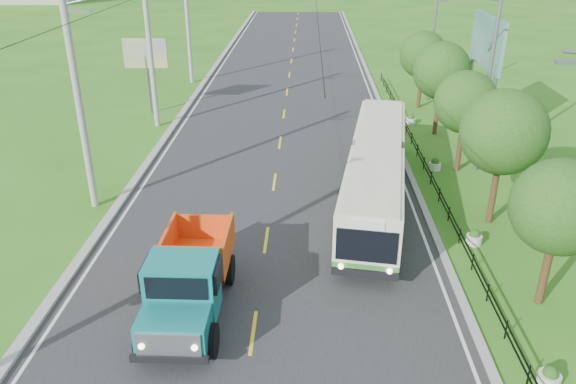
# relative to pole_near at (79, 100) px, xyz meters

# --- Properties ---
(ground) EXTENTS (240.00, 240.00, 0.00)m
(ground) POSITION_rel_pole_near_xyz_m (8.26, -9.00, -5.09)
(ground) COLOR #2E6718
(ground) RESTS_ON ground
(road) EXTENTS (14.00, 120.00, 0.02)m
(road) POSITION_rel_pole_near_xyz_m (8.26, 11.00, -5.08)
(road) COLOR #28282B
(road) RESTS_ON ground
(curb_left) EXTENTS (0.40, 120.00, 0.15)m
(curb_left) POSITION_rel_pole_near_xyz_m (1.06, 11.00, -5.02)
(curb_left) COLOR #9E9E99
(curb_left) RESTS_ON ground
(curb_right) EXTENTS (0.30, 120.00, 0.10)m
(curb_right) POSITION_rel_pole_near_xyz_m (15.41, 11.00, -5.04)
(curb_right) COLOR #9E9E99
(curb_right) RESTS_ON ground
(edge_line_left) EXTENTS (0.12, 120.00, 0.00)m
(edge_line_left) POSITION_rel_pole_near_xyz_m (1.61, 11.00, -5.07)
(edge_line_left) COLOR silver
(edge_line_left) RESTS_ON road
(edge_line_right) EXTENTS (0.12, 120.00, 0.00)m
(edge_line_right) POSITION_rel_pole_near_xyz_m (14.91, 11.00, -5.07)
(edge_line_right) COLOR silver
(edge_line_right) RESTS_ON road
(centre_dash) EXTENTS (0.12, 2.20, 0.00)m
(centre_dash) POSITION_rel_pole_near_xyz_m (8.26, -9.00, -5.07)
(centre_dash) COLOR yellow
(centre_dash) RESTS_ON road
(railing_right) EXTENTS (0.04, 40.00, 0.60)m
(railing_right) POSITION_rel_pole_near_xyz_m (16.26, 5.00, -4.79)
(railing_right) COLOR black
(railing_right) RESTS_ON ground
(pole_near) EXTENTS (3.51, 0.32, 10.00)m
(pole_near) POSITION_rel_pole_near_xyz_m (0.00, 0.00, 0.00)
(pole_near) COLOR gray
(pole_near) RESTS_ON ground
(pole_mid) EXTENTS (3.51, 0.32, 10.00)m
(pole_mid) POSITION_rel_pole_near_xyz_m (0.00, 12.00, 0.00)
(pole_mid) COLOR gray
(pole_mid) RESTS_ON ground
(pole_far) EXTENTS (3.51, 0.32, 10.00)m
(pole_far) POSITION_rel_pole_near_xyz_m (0.00, 24.00, 0.00)
(pole_far) COLOR gray
(pole_far) RESTS_ON ground
(tree_second) EXTENTS (3.18, 3.26, 5.30)m
(tree_second) POSITION_rel_pole_near_xyz_m (18.12, -6.86, -1.57)
(tree_second) COLOR #382314
(tree_second) RESTS_ON ground
(tree_third) EXTENTS (3.60, 3.62, 6.00)m
(tree_third) POSITION_rel_pole_near_xyz_m (18.12, -0.86, -1.11)
(tree_third) COLOR #382314
(tree_third) RESTS_ON ground
(tree_fourth) EXTENTS (3.24, 3.31, 5.40)m
(tree_fourth) POSITION_rel_pole_near_xyz_m (18.12, 5.14, -1.51)
(tree_fourth) COLOR #382314
(tree_fourth) RESTS_ON ground
(tree_fifth) EXTENTS (3.48, 3.52, 5.80)m
(tree_fifth) POSITION_rel_pole_near_xyz_m (18.12, 11.14, -1.24)
(tree_fifth) COLOR #382314
(tree_fifth) RESTS_ON ground
(tree_back) EXTENTS (3.30, 3.36, 5.50)m
(tree_back) POSITION_rel_pole_near_xyz_m (18.12, 17.14, -1.44)
(tree_back) COLOR #382314
(tree_back) RESTS_ON ground
(streetlight_mid) EXTENTS (3.02, 0.20, 9.07)m
(streetlight_mid) POSITION_rel_pole_near_xyz_m (18.90, 5.00, -0.19)
(streetlight_mid) COLOR slate
(streetlight_mid) RESTS_ON ground
(streetlight_far) EXTENTS (3.02, 0.20, 9.07)m
(streetlight_far) POSITION_rel_pole_near_xyz_m (18.90, 19.00, -0.19)
(streetlight_far) COLOR slate
(streetlight_far) RESTS_ON ground
(planter_front) EXTENTS (0.64, 0.64, 0.67)m
(planter_front) POSITION_rel_pole_near_xyz_m (16.86, -11.00, -4.81)
(planter_front) COLOR silver
(planter_front) RESTS_ON ground
(planter_near) EXTENTS (0.64, 0.64, 0.67)m
(planter_near) POSITION_rel_pole_near_xyz_m (16.86, -3.00, -4.81)
(planter_near) COLOR silver
(planter_near) RESTS_ON ground
(planter_mid) EXTENTS (0.64, 0.64, 0.67)m
(planter_mid) POSITION_rel_pole_near_xyz_m (16.86, 5.00, -4.81)
(planter_mid) COLOR silver
(planter_mid) RESTS_ON ground
(planter_far) EXTENTS (0.64, 0.64, 0.67)m
(planter_far) POSITION_rel_pole_near_xyz_m (16.86, 13.00, -4.81)
(planter_far) COLOR silver
(planter_far) RESTS_ON ground
(billboard_left) EXTENTS (3.00, 0.20, 5.20)m
(billboard_left) POSITION_rel_pole_near_xyz_m (-1.24, 15.00, -1.23)
(billboard_left) COLOR slate
(billboard_left) RESTS_ON ground
(billboard_right) EXTENTS (0.24, 6.00, 7.30)m
(billboard_right) POSITION_rel_pole_near_xyz_m (20.56, 11.00, 0.25)
(billboard_right) COLOR slate
(billboard_right) RESTS_ON ground
(bus) EXTENTS (4.62, 15.03, 2.87)m
(bus) POSITION_rel_pole_near_xyz_m (13.16, 0.90, -3.37)
(bus) COLOR #367B31
(bus) RESTS_ON ground
(dump_truck) EXTENTS (2.44, 6.13, 2.57)m
(dump_truck) POSITION_rel_pole_near_xyz_m (6.07, -7.97, -3.64)
(dump_truck) COLOR #147679
(dump_truck) RESTS_ON ground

